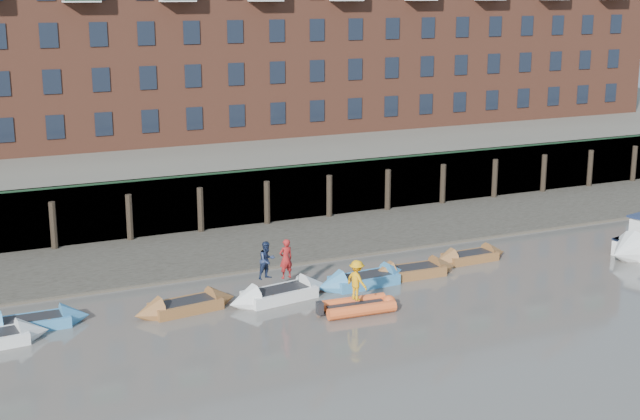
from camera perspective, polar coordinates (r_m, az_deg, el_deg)
ground at (r=32.57m, az=7.97°, el=-10.22°), size 220.00×220.00×0.00m
foreshore at (r=47.69m, az=-3.93°, el=-2.27°), size 110.00×8.00×0.50m
mud_band at (r=44.67m, az=-2.32°, el=-3.37°), size 110.00×1.60×0.10m
river_wall at (r=51.27m, az=-5.75°, el=0.68°), size 110.00×1.23×3.30m
bank_terrace at (r=64.00m, az=-9.89°, el=3.18°), size 110.00×28.00×3.20m
rowboat_1 at (r=37.92m, az=-17.94°, el=-6.87°), size 4.57×1.40×1.32m
rowboat_2 at (r=38.34m, az=-8.58°, el=-6.09°), size 4.74×1.94×1.34m
rowboat_3 at (r=39.32m, az=-2.61°, el=-5.41°), size 5.14×2.18×1.44m
rowboat_4 at (r=41.20m, az=2.83°, el=-4.51°), size 4.93×1.67×1.41m
rowboat_5 at (r=42.68m, az=5.97°, el=-3.93°), size 4.67×1.50×1.34m
rowboat_6 at (r=45.43m, az=9.57°, el=-2.97°), size 4.27×1.32×1.23m
rib_tender at (r=37.94m, az=2.56°, el=-6.14°), size 3.37×1.75×0.58m
person_rower_a at (r=38.91m, az=-2.20°, el=-3.13°), size 0.69×0.49×1.77m
person_rower_b at (r=38.86m, az=-3.42°, el=-3.23°), size 0.97×0.85×1.69m
person_rib_crew at (r=37.52m, az=2.37°, el=-4.51°), size 0.90×1.24×1.73m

